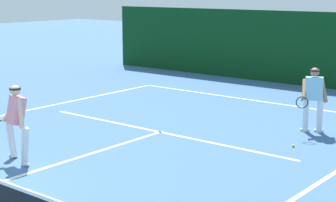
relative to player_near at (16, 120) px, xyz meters
name	(u,v)px	position (x,y,z in m)	size (l,w,h in m)	color
court_line_baseline_far	(259,101)	(0.80, 8.71, -0.89)	(9.37, 0.10, 0.01)	white
court_line_service	(160,132)	(0.80, 3.71, -0.89)	(7.64, 0.10, 0.01)	white
court_line_centre	(66,161)	(0.80, 0.61, -0.89)	(0.10, 6.40, 0.01)	white
player_near	(16,120)	(0.00, 0.00, 0.00)	(1.10, 0.87, 1.63)	silver
player_far	(313,97)	(3.76, 6.14, 0.01)	(0.71, 0.93, 1.63)	silver
tennis_ball	(293,146)	(4.03, 4.58, -0.86)	(0.07, 0.07, 0.07)	#D1E033
back_fence_windscreen	(310,49)	(0.80, 12.30, 0.47)	(18.66, 0.12, 2.73)	#0B3916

